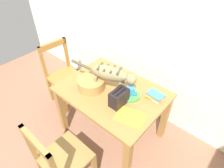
{
  "coord_description": "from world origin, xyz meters",
  "views": [
    {
      "loc": [
        1.18,
        -0.11,
        2.16
      ],
      "look_at": [
        0.15,
        1.08,
        0.84
      ],
      "focal_mm": 30.77,
      "sensor_mm": 36.0,
      "label": 1
    }
  ],
  "objects": [
    {
      "name": "toaster",
      "position": [
        0.33,
        0.98,
        0.82
      ],
      "size": [
        0.12,
        0.2,
        0.18
      ],
      "color": "black",
      "rests_on": "dining_table"
    },
    {
      "name": "saucer_bowl",
      "position": [
        0.35,
        1.15,
        0.75
      ],
      "size": [
        0.22,
        0.22,
        0.03
      ],
      "primitive_type": "cylinder",
      "color": "#469843",
      "rests_on": "dining_table"
    },
    {
      "name": "cat",
      "position": [
        0.14,
        1.08,
        0.96
      ],
      "size": [
        0.71,
        0.29,
        0.32
      ],
      "rotation": [
        0.0,
        0.0,
        -1.25
      ],
      "color": "#807750",
      "rests_on": "dining_table"
    },
    {
      "name": "book_stack",
      "position": [
        0.56,
        1.3,
        0.77
      ],
      "size": [
        0.19,
        0.13,
        0.06
      ],
      "color": "silver",
      "rests_on": "dining_table"
    },
    {
      "name": "wooden_chair_far",
      "position": [
        -0.81,
        1.11,
        0.46
      ],
      "size": [
        0.45,
        0.45,
        0.94
      ],
      "rotation": [
        0.0,
        0.0,
        -1.66
      ],
      "color": "olive",
      "rests_on": "ground_plane"
    },
    {
      "name": "dining_table",
      "position": [
        0.15,
        1.08,
        0.64
      ],
      "size": [
        1.15,
        0.85,
        0.74
      ],
      "color": "olive",
      "rests_on": "ground_plane"
    },
    {
      "name": "magazine",
      "position": [
        0.52,
        0.92,
        0.74
      ],
      "size": [
        0.32,
        0.26,
        0.01
      ],
      "primitive_type": "cube",
      "rotation": [
        0.0,
        0.0,
        0.25
      ],
      "color": "gold",
      "rests_on": "dining_table"
    },
    {
      "name": "coffee_mug",
      "position": [
        0.35,
        1.15,
        0.81
      ],
      "size": [
        0.13,
        0.09,
        0.09
      ],
      "color": "teal",
      "rests_on": "saucer_bowl"
    },
    {
      "name": "wall_rear",
      "position": [
        -0.0,
        1.79,
        1.25
      ],
      "size": [
        5.09,
        0.11,
        2.5
      ],
      "color": "silver",
      "rests_on": "ground_plane"
    },
    {
      "name": "wicker_basket",
      "position": [
        -0.07,
        0.98,
        0.79
      ],
      "size": [
        0.3,
        0.3,
        0.12
      ],
      "color": "#AF7A40",
      "rests_on": "dining_table"
    },
    {
      "name": "wooden_chair_near",
      "position": [
        0.21,
        0.28,
        0.46
      ],
      "size": [
        0.43,
        0.43,
        0.94
      ],
      "rotation": [
        0.0,
        0.0,
        -0.02
      ],
      "color": "olive",
      "rests_on": "ground_plane"
    }
  ]
}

